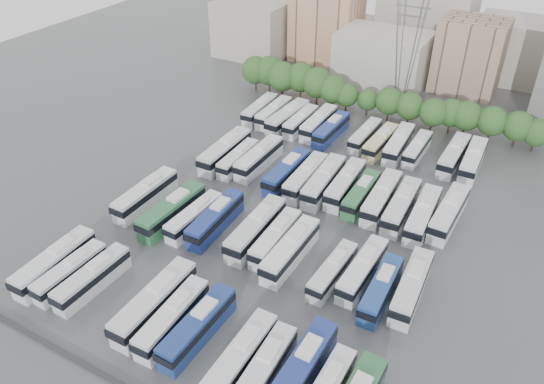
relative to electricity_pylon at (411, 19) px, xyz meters
The scene contains 48 objects.
ground 53.41m from the electricity_pylon, 92.29° to the right, with size 220.00×220.00×0.00m, color #424447.
tree_line 17.04m from the electricity_pylon, 124.99° to the right, with size 64.99×8.07×8.38m.
city_buildings 26.15m from the electricity_pylon, 113.40° to the left, with size 102.00×35.00×20.00m.
electricity_pylon is the anchor object (origin of this frame).
bus_r0_s0 79.24m from the electricity_pylon, 107.54° to the right, with size 3.12×12.85×4.01m.
bus_r0_s1 78.61m from the electricity_pylon, 105.41° to the right, with size 2.70×11.17×3.49m.
bus_r0_s2 77.28m from the electricity_pylon, 103.01° to the right, with size 2.84×11.73×3.66m.
bus_r0_s5 75.23m from the electricity_pylon, 95.47° to the right, with size 3.13×13.67×4.28m.
bus_r0_s6 75.85m from the electricity_pylon, 92.86° to the right, with size 3.02×12.17×3.80m.
bus_r0_s7 75.41m from the electricity_pylon, 90.21° to the right, with size 2.90×12.34×3.86m.
bus_r0_s9 76.95m from the electricity_pylon, 85.14° to the right, with size 2.74×12.39×3.88m.
bus_r0_s10 77.39m from the electricity_pylon, 82.86° to the right, with size 2.98×11.82×3.68m.
bus_r0_s11 75.84m from the electricity_pylon, 79.98° to the right, with size 2.88×12.77×4.00m.
bus_r1_s0 62.57m from the electricity_pylon, 112.77° to the right, with size 2.87×12.95×4.06m.
bus_r1_s2 61.76m from the electricity_pylon, 106.58° to the right, with size 3.42×13.22×4.11m.
bus_r1_s3 60.30m from the electricity_pylon, 103.36° to the right, with size 2.99×11.45×3.56m.
bus_r1_s4 58.74m from the electricity_pylon, 100.44° to the right, with size 3.19×12.61×3.93m.
bus_r1_s6 57.22m from the electricity_pylon, 93.80° to the right, with size 3.23×13.59×4.25m.
bus_r1_s7 57.38m from the electricity_pylon, 90.30° to the right, with size 2.84×11.88×3.71m.
bus_r1_s8 58.77m from the electricity_pylon, 87.12° to the right, with size 2.94×12.86×4.02m.
bus_r1_s10 60.19m from the electricity_pylon, 80.59° to the right, with size 2.88×10.90×3.39m.
bus_r1_s11 58.93m from the electricity_pylon, 76.88° to the right, with size 3.01×12.01×3.74m.
bus_r1_s12 61.74m from the electricity_pylon, 74.24° to the right, with size 2.76×11.48×3.58m.
bus_r1_s13 60.62m from the electricity_pylon, 70.57° to the right, with size 3.28×12.56×3.91m.
bus_r2_s1 46.05m from the electricity_pylon, 117.67° to the right, with size 3.22×13.72×4.29m.
bus_r2_s2 45.41m from the electricity_pylon, 113.55° to the right, with size 2.69×11.16×3.48m.
bus_r2_s3 42.76m from the electricity_pylon, 110.15° to the right, with size 2.89×12.79×4.01m.
bus_r2_s5 42.67m from the electricity_pylon, 100.41° to the right, with size 2.94×12.70×3.97m.
bus_r2_s6 42.16m from the electricity_pylon, 95.37° to the right, with size 3.02×12.65×3.95m.
bus_r2_s7 41.81m from the electricity_pylon, 90.66° to the right, with size 3.54×13.41×4.17m.
bus_r2_s8 40.93m from the electricity_pylon, 85.54° to the right, with size 3.20×12.75×3.97m.
bus_r2_s9 42.43m from the electricity_pylon, 80.90° to the right, with size 2.58×11.50×3.60m.
bus_r2_s10 42.67m from the electricity_pylon, 76.17° to the right, with size 3.24×13.09×4.08m.
bus_r2_s11 44.12m from the electricity_pylon, 71.71° to the right, with size 3.16×12.95×4.04m.
bus_r2_s12 45.80m from the electricity_pylon, 67.49° to the right, with size 3.32×12.92×4.02m.
bus_r2_s13 45.11m from the electricity_pylon, 62.11° to the right, with size 3.33×13.10×4.08m.
bus_r3_s0 34.95m from the electricity_pylon, 140.14° to the right, with size 3.04×11.89×3.70m.
bus_r3_s1 32.83m from the electricity_pylon, 136.06° to the right, with size 2.69×11.78×3.69m.
bus_r3_s2 31.20m from the electricity_pylon, 129.00° to the right, with size 3.51×13.22×4.11m.
bus_r3_s3 29.78m from the electricity_pylon, 124.12° to the right, with size 2.57×11.39×3.57m.
bus_r3_s4 27.62m from the electricity_pylon, 117.81° to the right, with size 2.80×12.39×3.88m.
bus_r3_s5 27.54m from the electricity_pylon, 108.62° to the right, with size 2.93×11.97×3.74m.
bus_r3_s7 25.88m from the electricity_pylon, 91.33° to the right, with size 2.77×11.23×3.50m.
bus_r3_s8 26.85m from the electricity_pylon, 81.66° to the right, with size 3.13×11.82×3.67m.
bus_r3_s9 26.80m from the electricity_pylon, 72.63° to the right, with size 3.21×12.58×3.92m.
bus_r3_s10 27.69m from the electricity_pylon, 63.81° to the right, with size 2.52×10.95×3.43m.
bus_r3_s12 30.13m from the electricity_pylon, 50.12° to the right, with size 3.06×12.78×3.99m.
bus_r3_s13 32.02m from the electricity_pylon, 44.80° to the right, with size 3.13×12.79×3.99m.
Camera 1 is at (29.75, -55.88, 49.27)m, focal length 35.00 mm.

